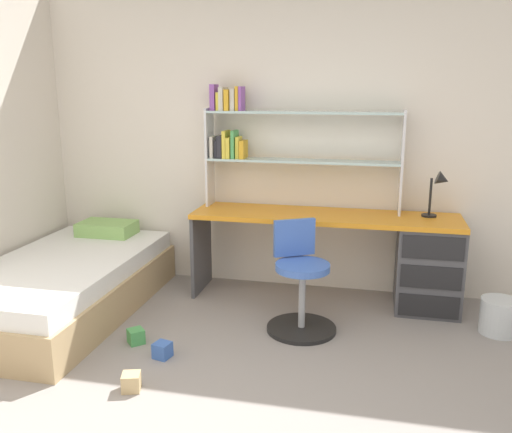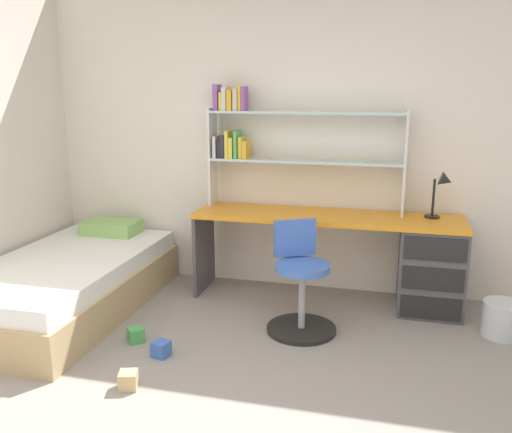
{
  "view_description": "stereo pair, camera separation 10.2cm",
  "coord_description": "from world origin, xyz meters",
  "px_view_note": "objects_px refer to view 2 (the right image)",
  "views": [
    {
      "loc": [
        0.68,
        -2.2,
        1.78
      ],
      "look_at": [
        -0.15,
        1.48,
        0.87
      ],
      "focal_mm": 37.98,
      "sensor_mm": 36.0,
      "label": 1
    },
    {
      "loc": [
        0.78,
        -2.18,
        1.78
      ],
      "look_at": [
        -0.15,
        1.48,
        0.87
      ],
      "focal_mm": 37.98,
      "sensor_mm": 36.0,
      "label": 2
    }
  ],
  "objects_px": {
    "swivel_chair": "(301,288)",
    "bed_platform": "(67,283)",
    "desk_lamp": "(443,188)",
    "bookshelf_hutch": "(274,137)",
    "toy_block_blue_2": "(161,349)",
    "toy_block_natural_1": "(128,380)",
    "desk": "(400,257)",
    "toy_block_green_0": "(136,335)",
    "waste_bin": "(502,319)"
  },
  "relations": [
    {
      "from": "bed_platform",
      "to": "toy_block_green_0",
      "type": "relative_size",
      "value": 19.41
    },
    {
      "from": "waste_bin",
      "to": "toy_block_blue_2",
      "type": "distance_m",
      "value": 2.46
    },
    {
      "from": "bookshelf_hutch",
      "to": "desk_lamp",
      "type": "distance_m",
      "value": 1.43
    },
    {
      "from": "desk",
      "to": "toy_block_natural_1",
      "type": "relative_size",
      "value": 20.59
    },
    {
      "from": "bed_platform",
      "to": "toy_block_natural_1",
      "type": "xyz_separation_m",
      "value": [
        1.04,
        -0.98,
        -0.17
      ]
    },
    {
      "from": "desk",
      "to": "bookshelf_hutch",
      "type": "xyz_separation_m",
      "value": [
        -1.09,
        0.16,
        0.94
      ]
    },
    {
      "from": "desk_lamp",
      "to": "waste_bin",
      "type": "height_order",
      "value": "desk_lamp"
    },
    {
      "from": "desk_lamp",
      "to": "bed_platform",
      "type": "distance_m",
      "value": 3.11
    },
    {
      "from": "bookshelf_hutch",
      "to": "waste_bin",
      "type": "height_order",
      "value": "bookshelf_hutch"
    },
    {
      "from": "bed_platform",
      "to": "toy_block_natural_1",
      "type": "height_order",
      "value": "bed_platform"
    },
    {
      "from": "toy_block_blue_2",
      "to": "desk",
      "type": "bearing_deg",
      "value": 39.53
    },
    {
      "from": "waste_bin",
      "to": "toy_block_natural_1",
      "type": "relative_size",
      "value": 2.6
    },
    {
      "from": "toy_block_green_0",
      "to": "toy_block_natural_1",
      "type": "bearing_deg",
      "value": -67.6
    },
    {
      "from": "desk_lamp",
      "to": "swivel_chair",
      "type": "bearing_deg",
      "value": -145.2
    },
    {
      "from": "desk",
      "to": "waste_bin",
      "type": "relative_size",
      "value": 7.92
    },
    {
      "from": "bookshelf_hutch",
      "to": "toy_block_green_0",
      "type": "xyz_separation_m",
      "value": [
        -0.72,
        -1.28,
        -1.32
      ]
    },
    {
      "from": "desk_lamp",
      "to": "bed_platform",
      "type": "xyz_separation_m",
      "value": [
        -2.9,
        -0.79,
        -0.78
      ]
    },
    {
      "from": "bed_platform",
      "to": "waste_bin",
      "type": "bearing_deg",
      "value": 5.94
    },
    {
      "from": "toy_block_blue_2",
      "to": "toy_block_natural_1",
      "type": "bearing_deg",
      "value": -93.56
    },
    {
      "from": "desk_lamp",
      "to": "waste_bin",
      "type": "bearing_deg",
      "value": -44.68
    },
    {
      "from": "waste_bin",
      "to": "toy_block_blue_2",
      "type": "bearing_deg",
      "value": -158.44
    },
    {
      "from": "desk_lamp",
      "to": "toy_block_blue_2",
      "type": "height_order",
      "value": "desk_lamp"
    },
    {
      "from": "swivel_chair",
      "to": "toy_block_blue_2",
      "type": "distance_m",
      "value": 1.1
    },
    {
      "from": "toy_block_natural_1",
      "to": "toy_block_blue_2",
      "type": "height_order",
      "value": "toy_block_natural_1"
    },
    {
      "from": "bed_platform",
      "to": "toy_block_blue_2",
      "type": "bearing_deg",
      "value": -27.56
    },
    {
      "from": "desk",
      "to": "bookshelf_hutch",
      "type": "bearing_deg",
      "value": 171.65
    },
    {
      "from": "toy_block_blue_2",
      "to": "bed_platform",
      "type": "bearing_deg",
      "value": 152.44
    },
    {
      "from": "toy_block_green_0",
      "to": "toy_block_natural_1",
      "type": "relative_size",
      "value": 0.98
    },
    {
      "from": "toy_block_natural_1",
      "to": "toy_block_blue_2",
      "type": "relative_size",
      "value": 1.02
    },
    {
      "from": "toy_block_natural_1",
      "to": "desk",
      "type": "bearing_deg",
      "value": 47.19
    },
    {
      "from": "swivel_chair",
      "to": "toy_block_blue_2",
      "type": "xyz_separation_m",
      "value": [
        -0.84,
        -0.65,
        -0.27
      ]
    },
    {
      "from": "bookshelf_hutch",
      "to": "swivel_chair",
      "type": "xyz_separation_m",
      "value": [
        0.38,
        -0.79,
        -1.04
      ]
    },
    {
      "from": "toy_block_green_0",
      "to": "bookshelf_hutch",
      "type": "bearing_deg",
      "value": 60.7
    },
    {
      "from": "desk",
      "to": "waste_bin",
      "type": "distance_m",
      "value": 0.88
    },
    {
      "from": "desk",
      "to": "toy_block_green_0",
      "type": "height_order",
      "value": "desk"
    },
    {
      "from": "desk_lamp",
      "to": "toy_block_blue_2",
      "type": "bearing_deg",
      "value": -143.87
    },
    {
      "from": "bookshelf_hutch",
      "to": "bed_platform",
      "type": "xyz_separation_m",
      "value": [
        -1.52,
        -0.88,
        -1.14
      ]
    },
    {
      "from": "swivel_chair",
      "to": "toy_block_natural_1",
      "type": "distance_m",
      "value": 1.41
    },
    {
      "from": "toy_block_green_0",
      "to": "toy_block_natural_1",
      "type": "xyz_separation_m",
      "value": [
        0.24,
        -0.58,
        0.0
      ]
    },
    {
      "from": "toy_block_natural_1",
      "to": "swivel_chair",
      "type": "bearing_deg",
      "value": 51.01
    },
    {
      "from": "swivel_chair",
      "to": "bed_platform",
      "type": "xyz_separation_m",
      "value": [
        -1.9,
        -0.09,
        -0.1
      ]
    },
    {
      "from": "waste_bin",
      "to": "desk",
      "type": "bearing_deg",
      "value": 153.17
    },
    {
      "from": "desk",
      "to": "swivel_chair",
      "type": "xyz_separation_m",
      "value": [
        -0.71,
        -0.63,
        -0.1
      ]
    },
    {
      "from": "bookshelf_hutch",
      "to": "desk_lamp",
      "type": "relative_size",
      "value": 4.34
    },
    {
      "from": "bed_platform",
      "to": "toy_block_blue_2",
      "type": "xyz_separation_m",
      "value": [
        1.06,
        -0.56,
        -0.17
      ]
    },
    {
      "from": "desk",
      "to": "toy_block_natural_1",
      "type": "xyz_separation_m",
      "value": [
        -1.57,
        -1.7,
        -0.37
      ]
    },
    {
      "from": "desk",
      "to": "toy_block_blue_2",
      "type": "relative_size",
      "value": 20.94
    },
    {
      "from": "swivel_chair",
      "to": "toy_block_natural_1",
      "type": "bearing_deg",
      "value": -128.99
    },
    {
      "from": "swivel_chair",
      "to": "bed_platform",
      "type": "relative_size",
      "value": 0.4
    },
    {
      "from": "desk_lamp",
      "to": "toy_block_green_0",
      "type": "relative_size",
      "value": 3.65
    }
  ]
}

